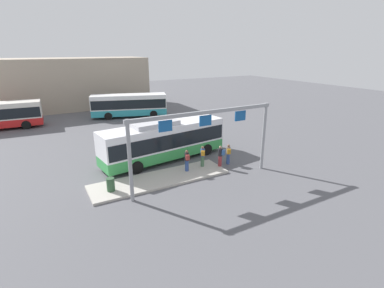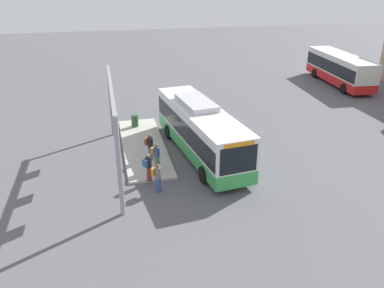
% 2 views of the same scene
% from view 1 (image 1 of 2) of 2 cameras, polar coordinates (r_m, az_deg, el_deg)
% --- Properties ---
extents(ground_plane, '(120.00, 120.00, 0.00)m').
position_cam_1_polar(ground_plane, '(24.69, -5.37, -3.10)').
color(ground_plane, '#56565B').
extents(platform_curb, '(10.00, 2.80, 0.16)m').
position_cam_1_polar(platform_curb, '(20.99, -6.22, -6.90)').
color(platform_curb, '#B2ADA3').
rests_on(platform_curb, ground).
extents(bus_main, '(11.05, 3.85, 3.46)m').
position_cam_1_polar(bus_main, '(24.09, -5.51, 0.91)').
color(bus_main, green).
rests_on(bus_main, ground).
extents(bus_background_left, '(10.26, 5.36, 3.10)m').
position_cam_1_polar(bus_background_left, '(40.66, -12.34, 7.71)').
color(bus_background_left, teal).
rests_on(bus_background_left, ground).
extents(person_boarding, '(0.51, 0.60, 1.67)m').
position_cam_1_polar(person_boarding, '(23.55, 7.20, -1.93)').
color(person_boarding, '#334C8C').
rests_on(person_boarding, ground).
extents(person_waiting_near, '(0.54, 0.60, 1.67)m').
position_cam_1_polar(person_waiting_near, '(22.66, 5.67, -2.27)').
color(person_waiting_near, maroon).
rests_on(person_waiting_near, platform_curb).
extents(person_waiting_mid, '(0.51, 0.60, 1.67)m').
position_cam_1_polar(person_waiting_mid, '(22.50, 2.11, -2.34)').
color(person_waiting_mid, '#476B4C').
rests_on(person_waiting_mid, platform_curb).
extents(person_waiting_far, '(0.42, 0.58, 1.67)m').
position_cam_1_polar(person_waiting_far, '(21.65, -1.02, -3.19)').
color(person_waiting_far, '#334C8C').
rests_on(person_waiting_far, platform_curb).
extents(platform_sign_gantry, '(10.91, 0.24, 5.20)m').
position_cam_1_polar(platform_sign_gantry, '(19.19, 2.65, 2.73)').
color(platform_sign_gantry, gray).
rests_on(platform_sign_gantry, ground).
extents(station_building, '(22.74, 8.00, 7.66)m').
position_cam_1_polar(station_building, '(49.72, -22.72, 11.01)').
color(station_building, tan).
rests_on(station_building, ground).
extents(trash_bin, '(0.52, 0.52, 0.90)m').
position_cam_1_polar(trash_bin, '(19.60, -15.81, -7.72)').
color(trash_bin, '#2D5133').
rests_on(trash_bin, platform_curb).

